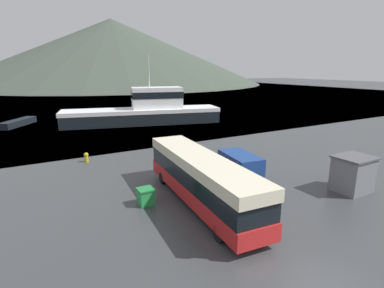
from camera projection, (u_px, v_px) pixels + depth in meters
The scene contains 10 objects.
ground_plane at pixel (321, 288), 12.33m from camera, with size 400.00×400.00×0.00m, color #383A3D.
water_surface at pixel (45, 88), 133.87m from camera, with size 240.00×240.00×0.00m, color #3D5160.
hill_backdrop at pixel (112, 52), 173.96m from camera, with size 169.85×169.85×36.12m, color #3D473D.
tour_bus at pixel (201, 177), 19.57m from camera, with size 3.66×12.96×3.26m.
delivery_van at pixel (237, 166), 23.58m from camera, with size 2.79×5.75×2.41m.
fishing_boat at pixel (146, 111), 48.45m from camera, with size 25.47×11.15×10.85m.
storage_bin at pixel (146, 196), 19.74m from camera, with size 1.06×1.01×1.12m.
dock_kiosk at pixel (353, 174), 21.73m from camera, with size 2.70×2.28×2.64m.
small_boat at pixel (18, 123), 46.82m from camera, with size 5.44×7.05×0.96m.
mooring_bollard at pixel (86, 157), 28.70m from camera, with size 0.43×0.43×0.93m.
Camera 1 is at (-9.81, -6.49, 8.78)m, focal length 28.00 mm.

